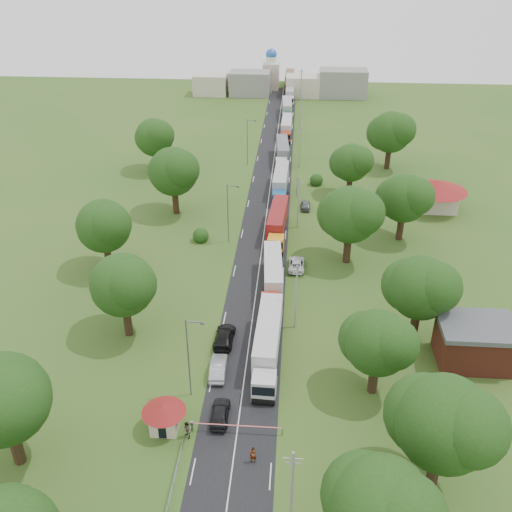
# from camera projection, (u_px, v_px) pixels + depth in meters

# --- Properties ---
(ground) EXTENTS (260.00, 260.00, 0.00)m
(ground) POSITION_uv_depth(u_px,v_px,m) (256.00, 294.00, 78.46)
(ground) COLOR #30571D
(ground) RESTS_ON ground
(road) EXTENTS (8.00, 200.00, 0.04)m
(road) POSITION_uv_depth(u_px,v_px,m) (265.00, 229.00, 95.79)
(road) COLOR black
(road) RESTS_ON ground
(boom_barrier) EXTENTS (9.22, 0.35, 1.18)m
(boom_barrier) POSITION_uv_depth(u_px,v_px,m) (223.00, 425.00, 56.44)
(boom_barrier) COLOR slate
(boom_barrier) RESTS_ON ground
(guard_booth) EXTENTS (4.40, 4.40, 3.45)m
(guard_booth) POSITION_uv_depth(u_px,v_px,m) (164.00, 413.00, 56.18)
(guard_booth) COLOR beige
(guard_booth) RESTS_ON ground
(info_sign) EXTENTS (0.12, 3.10, 4.10)m
(info_sign) POSITION_uv_depth(u_px,v_px,m) (297.00, 179.00, 106.97)
(info_sign) COLOR slate
(info_sign) RESTS_ON ground
(pole_0) EXTENTS (1.60, 0.24, 9.00)m
(pole_0) POSITION_uv_depth(u_px,v_px,m) (292.00, 490.00, 45.45)
(pole_0) COLOR gray
(pole_0) RESTS_ON ground
(pole_1) EXTENTS (1.60, 0.24, 9.00)m
(pole_1) POSITION_uv_depth(u_px,v_px,m) (296.00, 296.00, 69.72)
(pole_1) COLOR gray
(pole_1) RESTS_ON ground
(pole_2) EXTENTS (1.60, 0.24, 9.00)m
(pole_2) POSITION_uv_depth(u_px,v_px,m) (298.00, 202.00, 93.98)
(pole_2) COLOR gray
(pole_2) RESTS_ON ground
(pole_3) EXTENTS (1.60, 0.24, 9.00)m
(pole_3) POSITION_uv_depth(u_px,v_px,m) (300.00, 147.00, 118.25)
(pole_3) COLOR gray
(pole_3) RESTS_ON ground
(pole_4) EXTENTS (1.60, 0.24, 9.00)m
(pole_4) POSITION_uv_depth(u_px,v_px,m) (301.00, 110.00, 142.51)
(pole_4) COLOR gray
(pole_4) RESTS_ON ground
(pole_5) EXTENTS (1.60, 0.24, 9.00)m
(pole_5) POSITION_uv_depth(u_px,v_px,m) (301.00, 84.00, 166.77)
(pole_5) COLOR gray
(pole_5) RESTS_ON ground
(lamp_0) EXTENTS (2.03, 0.22, 10.00)m
(lamp_0) POSITION_uv_depth(u_px,v_px,m) (190.00, 354.00, 58.72)
(lamp_0) COLOR slate
(lamp_0) RESTS_ON ground
(lamp_1) EXTENTS (2.03, 0.22, 10.00)m
(lamp_1) POSITION_uv_depth(u_px,v_px,m) (229.00, 211.00, 89.05)
(lamp_1) COLOR slate
(lamp_1) RESTS_ON ground
(lamp_2) EXTENTS (2.03, 0.22, 10.00)m
(lamp_2) POSITION_uv_depth(u_px,v_px,m) (248.00, 140.00, 119.38)
(lamp_2) COLOR slate
(lamp_2) RESTS_ON ground
(tree_0) EXTENTS (8.80, 8.80, 11.07)m
(tree_0) POSITION_uv_depth(u_px,v_px,m) (381.00, 506.00, 41.31)
(tree_0) COLOR #382616
(tree_0) RESTS_ON ground
(tree_1) EXTENTS (9.60, 9.60, 12.05)m
(tree_1) POSITION_uv_depth(u_px,v_px,m) (444.00, 422.00, 47.56)
(tree_1) COLOR #382616
(tree_1) RESTS_ON ground
(tree_2) EXTENTS (8.00, 8.00, 10.10)m
(tree_2) POSITION_uv_depth(u_px,v_px,m) (378.00, 342.00, 58.82)
(tree_2) COLOR #382616
(tree_2) RESTS_ON ground
(tree_3) EXTENTS (8.80, 8.80, 11.07)m
(tree_3) POSITION_uv_depth(u_px,v_px,m) (420.00, 287.00, 66.80)
(tree_3) COLOR #382616
(tree_3) RESTS_ON ground
(tree_4) EXTENTS (9.60, 9.60, 12.05)m
(tree_4) POSITION_uv_depth(u_px,v_px,m) (350.00, 214.00, 82.55)
(tree_4) COLOR #382616
(tree_4) RESTS_ON ground
(tree_5) EXTENTS (8.80, 8.80, 11.07)m
(tree_5) POSITION_uv_depth(u_px,v_px,m) (404.00, 198.00, 89.20)
(tree_5) COLOR #382616
(tree_5) RESTS_ON ground
(tree_6) EXTENTS (8.00, 8.00, 10.10)m
(tree_6) POSITION_uv_depth(u_px,v_px,m) (351.00, 162.00, 104.68)
(tree_6) COLOR #382616
(tree_6) RESTS_ON ground
(tree_7) EXTENTS (9.60, 9.60, 12.05)m
(tree_7) POSITION_uv_depth(u_px,v_px,m) (391.00, 132.00, 116.50)
(tree_7) COLOR #382616
(tree_7) RESTS_ON ground
(tree_9) EXTENTS (9.60, 9.60, 12.05)m
(tree_9) POSITION_uv_depth(u_px,v_px,m) (3.00, 398.00, 50.01)
(tree_9) COLOR #382616
(tree_9) RESTS_ON ground
(tree_10) EXTENTS (8.80, 8.80, 11.07)m
(tree_10) POSITION_uv_depth(u_px,v_px,m) (123.00, 284.00, 67.32)
(tree_10) COLOR #382616
(tree_10) RESTS_ON ground
(tree_11) EXTENTS (8.80, 8.80, 11.07)m
(tree_11) POSITION_uv_depth(u_px,v_px,m) (104.00, 226.00, 80.77)
(tree_11) COLOR #382616
(tree_11) RESTS_ON ground
(tree_12) EXTENTS (9.60, 9.60, 12.05)m
(tree_12) POSITION_uv_depth(u_px,v_px,m) (173.00, 171.00, 97.41)
(tree_12) COLOR #382616
(tree_12) RESTS_ON ground
(tree_13) EXTENTS (8.80, 8.80, 11.07)m
(tree_13) POSITION_uv_depth(u_px,v_px,m) (154.00, 137.00, 115.56)
(tree_13) COLOR #382616
(tree_13) RESTS_ON ground
(house_brick) EXTENTS (8.60, 6.60, 5.20)m
(house_brick) POSITION_uv_depth(u_px,v_px,m) (475.00, 342.00, 65.07)
(house_brick) COLOR maroon
(house_brick) RESTS_ON ground
(house_cream) EXTENTS (10.08, 10.08, 5.80)m
(house_cream) POSITION_uv_depth(u_px,v_px,m) (437.00, 191.00, 100.72)
(house_cream) COLOR beige
(house_cream) RESTS_ON ground
(distant_town) EXTENTS (52.00, 8.00, 8.00)m
(distant_town) POSITION_uv_depth(u_px,v_px,m) (285.00, 84.00, 172.01)
(distant_town) COLOR gray
(distant_town) RESTS_ON ground
(church) EXTENTS (5.00, 5.00, 12.30)m
(church) POSITION_uv_depth(u_px,v_px,m) (271.00, 72.00, 178.30)
(church) COLOR beige
(church) RESTS_ON ground
(truck_0) EXTENTS (2.96, 15.37, 4.25)m
(truck_0) POSITION_uv_depth(u_px,v_px,m) (268.00, 342.00, 65.68)
(truck_0) COLOR silver
(truck_0) RESTS_ON ground
(truck_1) EXTENTS (3.22, 14.34, 3.96)m
(truck_1) POSITION_uv_depth(u_px,v_px,m) (273.00, 276.00, 78.72)
(truck_1) COLOR red
(truck_1) RESTS_ON ground
(truck_2) EXTENTS (3.23, 14.75, 4.07)m
(truck_2) POSITION_uv_depth(u_px,v_px,m) (277.00, 223.00, 93.01)
(truck_2) COLOR orange
(truck_2) RESTS_ON ground
(truck_3) EXTENTS (2.79, 14.50, 4.01)m
(truck_3) POSITION_uv_depth(u_px,v_px,m) (281.00, 182.00, 108.07)
(truck_3) COLOR #17578D
(truck_3) RESTS_ON ground
(truck_4) EXTENTS (3.22, 14.27, 3.94)m
(truck_4) POSITION_uv_depth(u_px,v_px,m) (282.00, 152.00, 123.14)
(truck_4) COLOR #BABABA
(truck_4) RESTS_ON ground
(truck_5) EXTENTS (2.53, 13.80, 3.82)m
(truck_5) POSITION_uv_depth(u_px,v_px,m) (287.00, 127.00, 138.77)
(truck_5) COLOR #9F2C18
(truck_5) RESTS_ON ground
(truck_6) EXTENTS (2.89, 14.00, 3.87)m
(truck_6) POSITION_uv_depth(u_px,v_px,m) (287.00, 108.00, 153.54)
(truck_6) COLOR #205736
(truck_6) RESTS_ON ground
(truck_7) EXTENTS (2.52, 13.56, 3.76)m
(truck_7) POSITION_uv_depth(u_px,v_px,m) (290.00, 94.00, 167.45)
(truck_7) COLOR silver
(truck_7) RESTS_ON ground
(truck_8) EXTENTS (2.83, 15.71, 4.35)m
(truck_8) POSITION_uv_depth(u_px,v_px,m) (290.00, 80.00, 182.05)
(truck_8) COLOR brown
(truck_8) RESTS_ON ground
(car_lane_front) EXTENTS (1.86, 4.54, 1.54)m
(car_lane_front) POSITION_uv_depth(u_px,v_px,m) (220.00, 413.00, 58.05)
(car_lane_front) COLOR black
(car_lane_front) RESTS_ON ground
(car_lane_mid) EXTENTS (1.93, 4.97, 1.61)m
(car_lane_mid) POSITION_uv_depth(u_px,v_px,m) (218.00, 368.00, 64.06)
(car_lane_mid) COLOR #9FA2A6
(car_lane_mid) RESTS_ON ground
(car_lane_rear) EXTENTS (2.39, 5.60, 1.61)m
(car_lane_rear) POSITION_uv_depth(u_px,v_px,m) (224.00, 337.00, 68.97)
(car_lane_rear) COLOR black
(car_lane_rear) RESTS_ON ground
(car_verge_near) EXTENTS (2.47, 5.18, 1.43)m
(car_verge_near) POSITION_uv_depth(u_px,v_px,m) (296.00, 264.00, 84.25)
(car_verge_near) COLOR silver
(car_verge_near) RESTS_ON ground
(car_verge_far) EXTENTS (1.72, 4.08, 1.38)m
(car_verge_far) POSITION_uv_depth(u_px,v_px,m) (306.00, 205.00, 102.53)
(car_verge_far) COLOR slate
(car_verge_far) RESTS_ON ground
(pedestrian_near) EXTENTS (0.67, 0.45, 1.79)m
(pedestrian_near) POSITION_uv_depth(u_px,v_px,m) (253.00, 456.00, 53.19)
(pedestrian_near) COLOR gray
(pedestrian_near) RESTS_ON ground
(pedestrian_booth) EXTENTS (1.16, 1.20, 1.95)m
(pedestrian_booth) POSITION_uv_depth(u_px,v_px,m) (187.00, 431.00, 55.75)
(pedestrian_booth) COLOR gray
(pedestrian_booth) RESTS_ON ground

